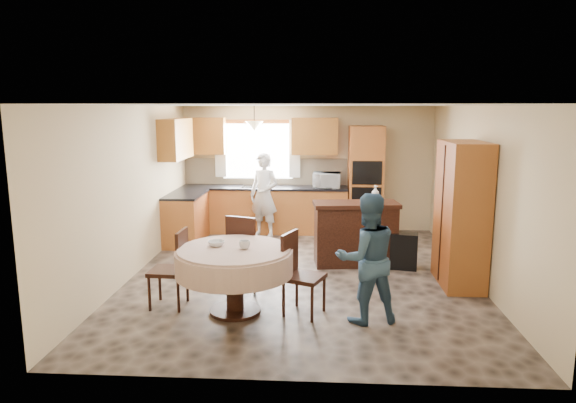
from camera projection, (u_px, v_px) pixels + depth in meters
The scene contains 36 objects.
floor at pixel (302, 275), 7.64m from camera, with size 5.00×6.00×0.01m, color brown.
ceiling at pixel (303, 105), 7.19m from camera, with size 5.00×6.00×0.01m, color white.
wall_back at pixel (307, 169), 10.36m from camera, with size 5.00×0.02×2.50m, color tan.
wall_front at pixel (291, 249), 4.47m from camera, with size 5.00×0.02×2.50m, color tan.
wall_left at pixel (133, 191), 7.57m from camera, with size 0.02×6.00×2.50m, color tan.
wall_right at pixel (478, 195), 7.27m from camera, with size 0.02×6.00×2.50m, color tan.
window at pixel (258, 151), 10.34m from camera, with size 1.40×0.03×1.10m, color white.
curtain_left at pixel (220, 149), 10.33m from camera, with size 0.22×0.02×1.15m, color white.
curtain_right at pixel (295, 149), 10.24m from camera, with size 0.22×0.02×1.15m, color white.
base_cab_back at pixel (264, 210), 10.27m from camera, with size 3.30×0.60×0.88m, color #C27633.
counter_back at pixel (264, 188), 10.18m from camera, with size 3.30×0.64×0.04m, color black.
base_cab_left at pixel (186, 219), 9.46m from camera, with size 0.60×1.20×0.88m, color #C27633.
counter_left at pixel (185, 194), 9.38m from camera, with size 0.64×1.20×0.04m, color black.
backsplash at pixel (265, 172), 10.42m from camera, with size 3.30×0.02×0.55m, color beige.
wall_cab_left at pixel (204, 136), 10.20m from camera, with size 0.85×0.33×0.72m, color #BA7B2E.
wall_cab_right at pixel (315, 136), 10.07m from camera, with size 0.90×0.33×0.72m, color #BA7B2E.
wall_cab_side at pixel (176, 139), 9.20m from camera, with size 0.33×1.20×0.72m, color #BA7B2E.
oven_tower at pixel (365, 180), 10.02m from camera, with size 0.66×0.62×2.12m, color #C27633.
oven_upper at pixel (367, 173), 9.68m from camera, with size 0.56×0.01×0.45m, color black.
oven_lower at pixel (366, 199), 9.77m from camera, with size 0.56×0.01×0.45m, color black.
pendant at pixel (254, 126), 9.77m from camera, with size 0.36×0.36×0.18m, color beige.
sideboard at pixel (355, 236), 8.11m from camera, with size 1.32×0.55×0.94m, color #35190E.
space_heater at pixel (404, 251), 7.94m from camera, with size 0.41×0.29×0.56m, color black.
cupboard at pixel (461, 214), 7.11m from camera, with size 0.53×1.06×2.01m, color #C27633.
dining_table at pixel (234, 263), 6.17m from camera, with size 1.41×1.41×0.81m.
chair_left at pixel (174, 265), 6.37m from camera, with size 0.45×0.45×0.99m.
chair_back at pixel (245, 248), 6.99m from camera, with size 0.57×0.57×1.04m.
chair_right at pixel (298, 269), 6.17m from camera, with size 0.57×0.57×1.00m.
framed_picture at pixel (453, 164), 8.54m from camera, with size 0.06×0.59×0.49m.
microwave at pixel (327, 180), 10.03m from camera, with size 0.53×0.36×0.30m, color silver.
person_sink at pixel (264, 195), 9.80m from camera, with size 0.59×0.39×1.62m, color silver.
person_dining at pixel (367, 258), 5.89m from camera, with size 0.74×0.58×1.52m, color #32516E.
bowl_sideboard at pixel (343, 205), 8.03m from camera, with size 0.21×0.21×0.05m, color #B2B2B2.
bottle_sideboard at pixel (375, 196), 7.97m from camera, with size 0.13×0.13×0.33m, color silver.
cup_table at pixel (245, 245), 6.10m from camera, with size 0.13×0.13×0.10m, color #B2B2B2.
bowl_table at pixel (216, 244), 6.23m from camera, with size 0.20×0.20×0.06m, color #B2B2B2.
Camera 1 is at (0.24, -7.32, 2.47)m, focal length 32.00 mm.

